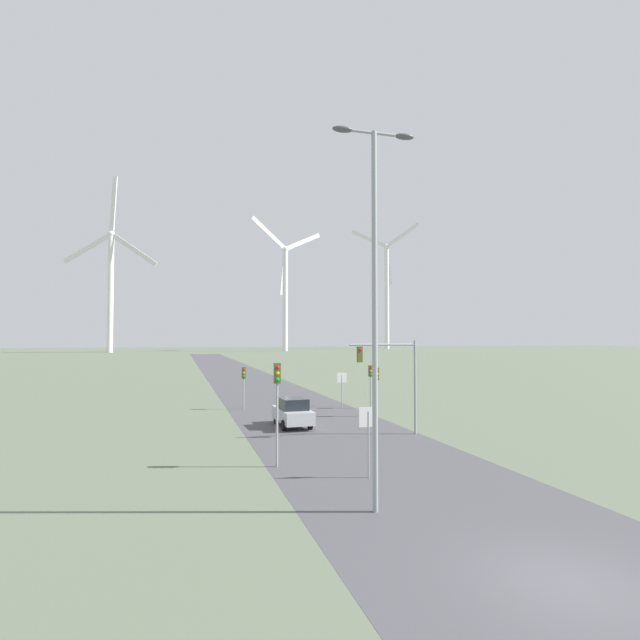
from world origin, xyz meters
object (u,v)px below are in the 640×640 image
wind_turbine_left (111,278)px  wind_turbine_right (387,287)px  streetlamp (375,279)px  stop_sign_near (368,428)px  traffic_light_post_mid_right (370,377)px  traffic_light_post_near_left (277,391)px  traffic_light_post_mid_left (244,378)px  wind_turbine_center (285,287)px  stop_sign_far (342,383)px  traffic_light_post_near_right (377,381)px  car_approaching (293,412)px  traffic_light_mast_overhead (392,368)px

wind_turbine_left → wind_turbine_right: bearing=11.7°
streetlamp → stop_sign_near: 6.86m
streetlamp → traffic_light_post_mid_right: (8.66, 22.24, -5.09)m
traffic_light_post_near_left → wind_turbine_right: wind_turbine_right is taller
traffic_light_post_near_left → wind_turbine_left: wind_turbine_left is taller
traffic_light_post_mid_left → wind_turbine_center: wind_turbine_center is taller
stop_sign_near → stop_sign_far: 20.64m
traffic_light_post_near_right → wind_turbine_right: size_ratio=0.06×
traffic_light_post_near_left → wind_turbine_center: 192.96m
stop_sign_far → car_approaching: bearing=-127.2°
wind_turbine_left → wind_turbine_center: (69.20, 3.34, -1.41)m
traffic_light_post_mid_right → stop_sign_far: bearing=144.2°
traffic_light_post_mid_left → traffic_light_post_mid_right: (9.87, -2.25, 0.08)m
stop_sign_far → traffic_light_post_near_right: traffic_light_post_near_right is taller
stop_sign_near → traffic_light_post_mid_left: 20.90m
wind_turbine_right → traffic_light_post_mid_right: bearing=-113.9°
traffic_light_post_near_left → traffic_light_post_mid_left: 18.10m
traffic_light_post_mid_right → wind_turbine_left: size_ratio=0.05×
traffic_light_post_near_right → car_approaching: size_ratio=0.84×
traffic_light_mast_overhead → traffic_light_post_near_left: bearing=-146.6°
streetlamp → traffic_light_post_near_right: streetlamp is taller
stop_sign_near → car_approaching: stop_sign_near is taller
traffic_light_post_mid_right → traffic_light_post_mid_left: bearing=167.1°
wind_turbine_left → wind_turbine_center: size_ratio=1.22×
traffic_light_post_mid_right → wind_turbine_center: 175.69m
car_approaching → traffic_light_post_near_right: bearing=19.0°
streetlamp → traffic_light_post_mid_left: size_ratio=3.78×
wind_turbine_right → stop_sign_far: bearing=-114.5°
stop_sign_far → car_approaching: stop_sign_far is taller
streetlamp → traffic_light_post_near_left: bearing=107.3°
wind_turbine_right → wind_turbine_center: bearing=-158.2°
stop_sign_far → wind_turbine_left: wind_turbine_left is taller
traffic_light_post_near_left → wind_turbine_center: size_ratio=0.08×
streetlamp → traffic_light_post_near_left: streetlamp is taller
stop_sign_near → streetlamp: bearing=-108.2°
stop_sign_near → traffic_light_post_near_right: traffic_light_post_near_right is taller
car_approaching → wind_turbine_right: size_ratio=0.07×
traffic_light_post_near_right → wind_turbine_center: 179.79m
traffic_light_post_mid_left → streetlamp: bearing=-87.2°
traffic_light_mast_overhead → wind_turbine_right: 225.13m
traffic_light_post_mid_right → stop_sign_near: bearing=-111.9°
streetlamp → stop_sign_far: size_ratio=4.50×
wind_turbine_left → wind_turbine_right: (126.25, 26.16, 2.74)m
traffic_light_post_near_left → wind_turbine_center: wind_turbine_center is taller
wind_turbine_center → stop_sign_near: bearing=-100.9°
streetlamp → stop_sign_near: bearing=71.8°
traffic_light_post_near_right → traffic_light_post_mid_right: bearing=74.6°
traffic_light_post_mid_right → car_approaching: bearing=-141.0°
traffic_light_post_mid_right → car_approaching: traffic_light_post_mid_right is taller
stop_sign_near → wind_turbine_left: size_ratio=0.04×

